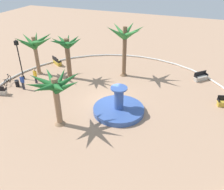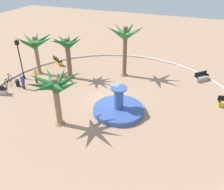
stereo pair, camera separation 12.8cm
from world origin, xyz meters
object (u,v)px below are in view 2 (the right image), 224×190
Objects in this scene: person_cyclist_helmet at (36,75)px; bench_east at (58,62)px; bench_north at (201,78)px; bicycle_red_frame at (8,80)px; palm_tree_far_side at (35,45)px; lamppost at (20,56)px; palm_tree_near_fountain at (125,39)px; fountain at (119,109)px; palm_tree_mid_plaza at (67,48)px; palm_tree_by_curb at (55,88)px; trash_bin at (18,83)px; person_cyclist_photo at (23,81)px.

bench_east is at bearing -172.30° from person_cyclist_helmet.
bicycle_red_frame is (8.18, -19.14, 0.04)m from bench_north.
lamppost is at bearing -25.57° from palm_tree_far_side.
bench_north is 17.80m from person_cyclist_helmet.
palm_tree_near_fountain is 1.29× the size of lamppost.
bicycle_red_frame is (6.36, -2.08, 0.04)m from bench_east.
fountain reaches higher than bench_north.
palm_tree_mid_plaza reaches higher than bench_north.
palm_tree_by_curb is 2.69× the size of bench_east.
trash_bin is at bearing -3.93° from palm_tree_far_side.
palm_tree_by_curb is at bearing 62.50° from trash_bin.
lamppost is 2.63m from person_cyclist_helmet.
bench_east is 1.01× the size of person_cyclist_photo.
person_cyclist_helmet is at bearing -66.83° from bench_north.
palm_tree_near_fountain is 13.25m from bicycle_red_frame.
palm_tree_near_fountain is at bearing 115.65° from lamppost.
person_cyclist_photo is at bearing 2.82° from bench_east.
fountain is at bearing 56.36° from bench_east.
trash_bin is 0.44× the size of bicycle_red_frame.
palm_tree_far_side reaches higher than bench_east.
palm_tree_far_side is 2.84× the size of bench_east.
palm_tree_near_fountain is at bearing -165.16° from fountain.
bench_east is 2.22× the size of trash_bin.
palm_tree_mid_plaza is 3.86m from palm_tree_far_side.
lamppost is at bearing -64.35° from palm_tree_near_fountain.
person_cyclist_helmet is at bearing 112.93° from bicycle_red_frame.
bench_east is at bearing 174.09° from trash_bin.
lamppost is at bearing -140.32° from person_cyclist_photo.
lamppost is at bearing 152.59° from bicycle_red_frame.
bench_east reaches higher than trash_bin.
trash_bin is at bearing -93.24° from fountain.
palm_tree_far_side is at bearing -168.29° from person_cyclist_photo.
palm_tree_far_side is 2.12m from lamppost.
fountain is at bearing 79.05° from lamppost.
lamppost is (2.07, -4.69, -0.88)m from palm_tree_mid_plaza.
palm_tree_near_fountain is at bearing 120.36° from bicycle_red_frame.
bench_north is at bearing 105.57° from palm_tree_far_side.
palm_tree_mid_plaza is at bearing 94.44° from palm_tree_far_side.
bench_north is at bearing 115.15° from trash_bin.
person_cyclist_helmet is (0.36, 1.98, -1.69)m from lamppost.
palm_tree_mid_plaza is 7.26m from bicycle_red_frame.
person_cyclist_helmet is at bearing 79.73° from lamppost.
palm_tree_far_side reaches higher than fountain.
palm_tree_by_curb is (10.47, -1.98, -0.99)m from palm_tree_near_fountain.
trash_bin is (8.32, -17.73, 0.04)m from bench_north.
fountain is 12.47m from lamppost.
lamppost is at bearing -160.11° from trash_bin.
bench_north is 0.33× the size of lamppost.
bicycle_red_frame is 1.02× the size of person_cyclist_photo.
bench_north is 18.81m from person_cyclist_photo.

